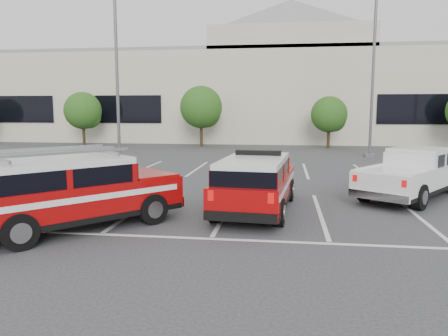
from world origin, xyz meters
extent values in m
plane|color=#2E2E30|center=(0.00, 0.00, 0.00)|extent=(120.00, 120.00, 0.00)
cube|color=silver|center=(0.00, 4.50, 0.01)|extent=(23.00, 15.00, 0.01)
cube|color=beige|center=(0.00, 32.00, 4.00)|extent=(60.00, 15.00, 8.00)
cube|color=gray|center=(0.00, 32.00, 8.15)|extent=(60.00, 15.00, 0.30)
cube|color=beige|center=(2.00, 30.50, 9.00)|extent=(14.00, 12.00, 2.00)
pyramid|color=gray|center=(2.00, 30.50, 11.60)|extent=(15.98, 15.98, 3.20)
cylinder|color=#3F2B19|center=(-15.00, 22.00, 0.84)|extent=(0.24, 0.24, 1.67)
sphere|color=#235115|center=(-15.00, 22.00, 2.88)|extent=(3.07, 3.07, 3.07)
sphere|color=#235115|center=(-14.60, 22.20, 2.42)|extent=(2.05, 2.05, 2.05)
cylinder|color=#3F2B19|center=(-5.00, 22.00, 0.92)|extent=(0.24, 0.24, 1.84)
sphere|color=#235115|center=(-5.00, 22.00, 3.16)|extent=(3.37, 3.37, 3.37)
sphere|color=#235115|center=(-4.60, 22.20, 2.65)|extent=(2.24, 2.24, 2.24)
cylinder|color=#3F2B19|center=(5.00, 22.00, 0.76)|extent=(0.24, 0.24, 1.51)
sphere|color=#235115|center=(5.00, 22.00, 2.60)|extent=(2.77, 2.77, 2.77)
sphere|color=#235115|center=(5.40, 22.20, 2.18)|extent=(1.85, 1.85, 1.85)
cube|color=#59595E|center=(-8.00, 12.00, 0.10)|extent=(0.60, 0.60, 0.20)
cylinder|color=#59595E|center=(-8.00, 12.00, 5.00)|extent=(0.18, 0.18, 10.00)
cube|color=#59595E|center=(7.00, 16.00, 0.10)|extent=(0.60, 0.60, 0.20)
cylinder|color=#59595E|center=(7.00, 16.00, 5.00)|extent=(0.18, 0.18, 10.00)
cube|color=#930708|center=(0.85, 0.15, 0.70)|extent=(2.27, 5.18, 0.77)
cube|color=black|center=(0.81, -0.30, 1.28)|extent=(1.99, 3.71, 0.40)
cube|color=silver|center=(0.81, -0.30, 1.56)|extent=(1.95, 3.63, 0.15)
cube|color=black|center=(0.88, 0.48, 1.70)|extent=(1.37, 0.37, 0.14)
cube|color=silver|center=(6.00, 2.85, 0.71)|extent=(4.70, 5.52, 0.79)
cube|color=black|center=(6.29, 3.25, 1.31)|extent=(2.52, 2.57, 0.41)
cube|color=silver|center=(6.29, 3.25, 1.60)|extent=(2.47, 2.52, 0.15)
cube|color=#930708|center=(-3.53, -2.36, 0.77)|extent=(4.91, 5.21, 0.85)
cube|color=black|center=(-3.87, -2.74, 1.41)|extent=(3.73, 3.89, 0.44)
cube|color=silver|center=(-3.87, -2.74, 1.72)|extent=(3.65, 3.81, 0.16)
cube|color=#A5A5A8|center=(-3.87, -2.74, 2.00)|extent=(3.54, 3.66, 0.06)
camera|label=1|loc=(1.65, -12.54, 2.99)|focal=35.00mm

